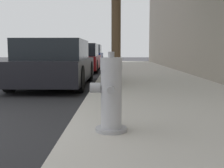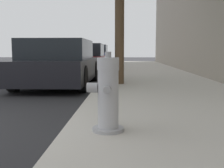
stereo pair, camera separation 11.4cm
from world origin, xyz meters
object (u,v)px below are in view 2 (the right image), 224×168
fire_hydrant (108,95)px  parked_car_far (94,56)px  parked_car_mid (85,58)px  parked_car_near (59,64)px

fire_hydrant → parked_car_far: 15.96m
parked_car_mid → parked_car_near: bearing=-89.9°
parked_car_near → parked_car_mid: size_ratio=1.01×
fire_hydrant → parked_car_mid: (-1.67, 10.64, 0.11)m
parked_car_mid → parked_car_far: 5.22m
fire_hydrant → parked_car_near: (-1.66, 5.02, 0.10)m
parked_car_near → parked_car_mid: parked_car_mid is taller
fire_hydrant → parked_car_mid: size_ratio=0.20×
parked_car_mid → fire_hydrant: bearing=-81.1°
parked_car_near → parked_car_far: bearing=90.5°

